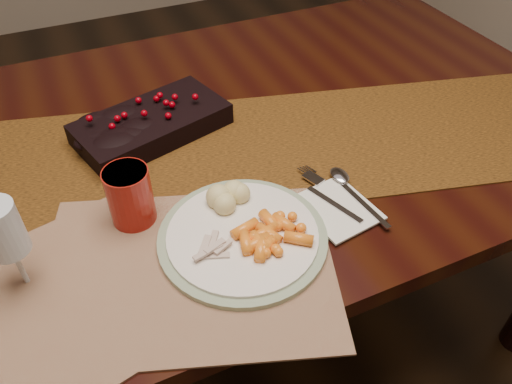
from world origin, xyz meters
name	(u,v)px	position (x,y,z in m)	size (l,w,h in m)	color
floor	(219,327)	(0.00, 0.00, 0.00)	(5.00, 5.00, 0.00)	black
dining_table	(212,250)	(0.00, 0.00, 0.38)	(1.80, 1.00, 0.75)	black
table_runner	(186,155)	(-0.05, -0.05, 0.75)	(1.84, 0.38, 0.00)	#2F1E08
centerpiece	(151,121)	(-0.09, 0.05, 0.78)	(0.31, 0.16, 0.06)	black
placemat_main	(188,269)	(-0.14, -0.33, 0.75)	(0.47, 0.35, 0.00)	brown
placemat_second	(11,329)	(-0.41, -0.33, 0.75)	(0.47, 0.35, 0.00)	#836549
dinner_plate	(243,236)	(-0.04, -0.32, 0.76)	(0.29, 0.29, 0.02)	white
baby_carrots	(265,233)	(-0.01, -0.34, 0.78)	(0.12, 0.09, 0.02)	orange
mashed_potatoes	(233,195)	(-0.02, -0.24, 0.79)	(0.08, 0.07, 0.04)	#F1D786
turkey_shreds	(216,245)	(-0.09, -0.33, 0.78)	(0.07, 0.06, 0.02)	beige
napkin	(337,208)	(0.15, -0.32, 0.76)	(0.12, 0.14, 0.00)	white
fork	(329,197)	(0.15, -0.29, 0.76)	(0.02, 0.16, 0.00)	#A2A3BD
spoon	(356,196)	(0.20, -0.31, 0.76)	(0.03, 0.16, 0.00)	#BABABA
red_cup	(130,196)	(-0.19, -0.19, 0.81)	(0.08, 0.08, 0.11)	maroon
wine_glass	(11,248)	(-0.38, -0.26, 0.83)	(0.06, 0.06, 0.17)	silver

